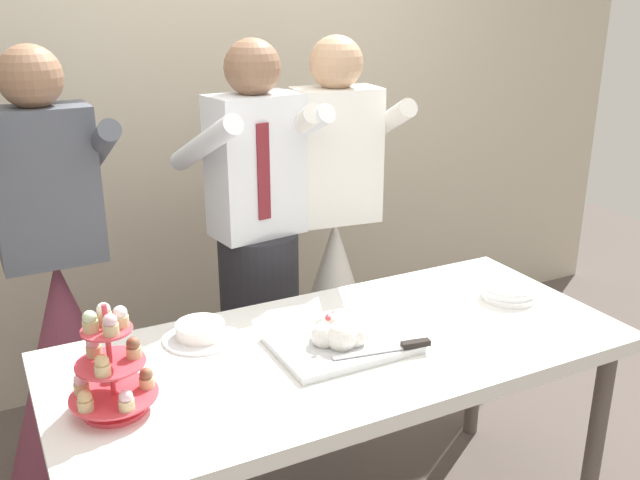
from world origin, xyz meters
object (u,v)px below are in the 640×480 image
(plate_stack, at_px, (508,291))
(person_bride, at_px, (334,293))
(cupcake_stand, at_px, (111,370))
(main_cake_tray, at_px, (342,334))
(person_groom, at_px, (259,274))
(dessert_table, at_px, (343,365))
(round_cake, at_px, (200,332))
(person_guest, at_px, (67,346))

(plate_stack, bearing_deg, person_bride, 114.96)
(cupcake_stand, relative_size, main_cake_tray, 0.70)
(main_cake_tray, bearing_deg, person_groom, 88.16)
(dessert_table, bearing_deg, cupcake_stand, -176.57)
(main_cake_tray, height_order, plate_stack, main_cake_tray)
(round_cake, height_order, person_bride, person_bride)
(round_cake, distance_m, person_bride, 0.93)
(plate_stack, distance_m, person_guest, 1.62)
(person_guest, bearing_deg, person_groom, -3.91)
(cupcake_stand, bearing_deg, plate_stack, 3.23)
(person_groom, bearing_deg, person_guest, 176.09)
(cupcake_stand, relative_size, person_groom, 0.18)
(plate_stack, height_order, person_guest, person_guest)
(cupcake_stand, bearing_deg, person_guest, 91.85)
(plate_stack, height_order, person_bride, person_bride)
(round_cake, xyz_separation_m, person_groom, (0.40, 0.48, -0.05))
(dessert_table, height_order, round_cake, round_cake)
(round_cake, bearing_deg, main_cake_tray, -33.95)
(cupcake_stand, xyz_separation_m, person_guest, (-0.03, 0.81, -0.31))
(plate_stack, bearing_deg, round_cake, 169.25)
(round_cake, height_order, person_groom, person_groom)
(person_guest, bearing_deg, plate_stack, -27.21)
(cupcake_stand, bearing_deg, dessert_table, 3.43)
(main_cake_tray, bearing_deg, plate_stack, 3.75)
(dessert_table, distance_m, main_cake_tray, 0.12)
(plate_stack, relative_size, person_groom, 0.12)
(person_groom, bearing_deg, person_bride, 2.89)
(cupcake_stand, height_order, person_bride, person_bride)
(main_cake_tray, height_order, round_cake, main_cake_tray)
(plate_stack, bearing_deg, dessert_table, -176.97)
(dessert_table, relative_size, person_guest, 1.08)
(person_guest, bearing_deg, person_bride, -1.72)
(plate_stack, xyz_separation_m, person_bride, (-0.33, 0.70, -0.22))
(dessert_table, xyz_separation_m, plate_stack, (0.69, 0.04, 0.10))
(dessert_table, xyz_separation_m, person_bride, (0.37, 0.74, -0.12))
(main_cake_tray, height_order, person_guest, person_guest)
(dessert_table, distance_m, person_groom, 0.72)
(cupcake_stand, bearing_deg, main_cake_tray, 2.71)
(cupcake_stand, distance_m, person_bride, 1.37)
(cupcake_stand, distance_m, person_guest, 0.87)
(main_cake_tray, relative_size, plate_stack, 2.23)
(person_groom, relative_size, person_guest, 1.00)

